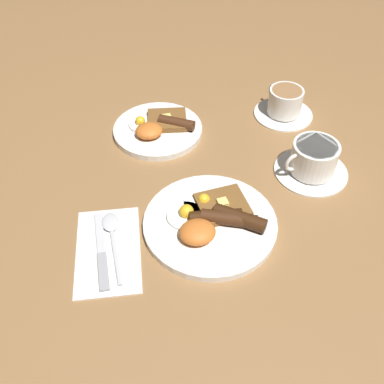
% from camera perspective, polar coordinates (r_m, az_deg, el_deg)
% --- Properties ---
extents(ground_plane, '(3.00, 3.00, 0.00)m').
position_cam_1_polar(ground_plane, '(0.88, 2.29, -4.35)').
color(ground_plane, olive).
extents(breakfast_plate_near, '(0.26, 0.26, 0.05)m').
position_cam_1_polar(breakfast_plate_near, '(0.87, 2.50, -3.71)').
color(breakfast_plate_near, white).
rests_on(breakfast_plate_near, ground_plane).
extents(breakfast_plate_far, '(0.21, 0.21, 0.04)m').
position_cam_1_polar(breakfast_plate_far, '(1.09, -4.28, 8.07)').
color(breakfast_plate_far, white).
rests_on(breakfast_plate_far, ground_plane).
extents(teacup_near, '(0.16, 0.16, 0.08)m').
position_cam_1_polar(teacup_near, '(1.00, 15.12, 3.88)').
color(teacup_near, white).
rests_on(teacup_near, ground_plane).
extents(teacup_far, '(0.15, 0.15, 0.07)m').
position_cam_1_polar(teacup_far, '(1.16, 11.66, 10.86)').
color(teacup_far, white).
rests_on(teacup_far, ground_plane).
extents(napkin, '(0.14, 0.22, 0.01)m').
position_cam_1_polar(napkin, '(0.86, -10.60, -7.22)').
color(napkin, white).
rests_on(napkin, ground_plane).
extents(knife, '(0.02, 0.18, 0.01)m').
position_cam_1_polar(knife, '(0.85, -11.39, -7.72)').
color(knife, silver).
rests_on(knife, napkin).
extents(spoon, '(0.03, 0.17, 0.01)m').
position_cam_1_polar(spoon, '(0.88, -10.19, -4.67)').
color(spoon, silver).
rests_on(spoon, napkin).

